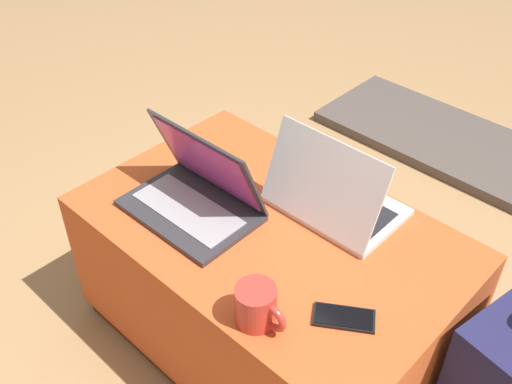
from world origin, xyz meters
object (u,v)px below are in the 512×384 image
laptop_near (196,194)px  laptop_far (332,198)px  cell_phone (344,318)px  coffee_mug (257,306)px

laptop_near → laptop_far: size_ratio=1.05×
laptop_far → cell_phone: (0.25, -0.27, -0.04)m
cell_phone → coffee_mug: bearing=101.3°
laptop_near → coffee_mug: laptop_near is taller
coffee_mug → laptop_near: bearing=156.6°
cell_phone → laptop_far: bearing=9.1°
laptop_near → cell_phone: laptop_near is taller
laptop_near → cell_phone: (0.52, -0.03, -0.05)m
laptop_near → coffee_mug: 0.42m
laptop_far → coffee_mug: 0.42m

